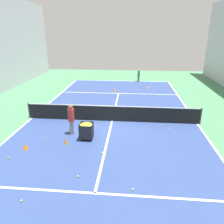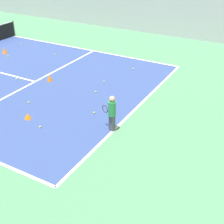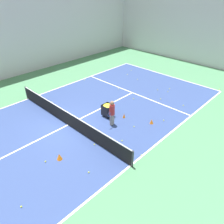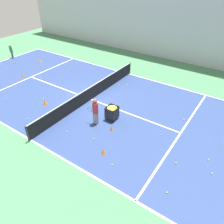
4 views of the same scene
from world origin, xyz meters
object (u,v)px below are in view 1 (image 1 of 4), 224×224
at_px(coach_at_net, 71,117).
at_px(ball_cart, 86,128).
at_px(training_cone_1, 66,141).
at_px(training_cone_0, 25,146).
at_px(player_near_baseline, 139,74).
at_px(tennis_net, 112,113).

xyz_separation_m(coach_at_net, ball_cart, (-0.89, 0.53, -0.34)).
relative_size(ball_cart, training_cone_1, 2.80).
bearing_deg(training_cone_0, player_near_baseline, -110.01).
height_order(player_near_baseline, ball_cart, player_near_baseline).
bearing_deg(tennis_net, training_cone_1, 57.17).
bearing_deg(training_cone_1, ball_cart, -146.97).
xyz_separation_m(ball_cart, training_cone_1, (0.92, 0.60, -0.46)).
distance_m(tennis_net, player_near_baseline, 11.64).
xyz_separation_m(ball_cart, training_cone_0, (2.63, 1.28, -0.45)).
bearing_deg(player_near_baseline, tennis_net, 11.40).
bearing_deg(ball_cart, coach_at_net, -30.74).
bearing_deg(training_cone_1, training_cone_0, 21.77).
bearing_deg(tennis_net, coach_at_net, 44.74).
xyz_separation_m(training_cone_0, training_cone_1, (-1.71, -0.68, -0.01)).
height_order(tennis_net, training_cone_1, tennis_net).
height_order(player_near_baseline, training_cone_1, player_near_baseline).
xyz_separation_m(player_near_baseline, training_cone_0, (5.55, 15.24, -0.59)).
xyz_separation_m(player_near_baseline, training_cone_1, (3.84, 14.55, -0.60)).
relative_size(player_near_baseline, coach_at_net, 0.79).
height_order(player_near_baseline, training_cone_0, player_near_baseline).
bearing_deg(training_cone_1, player_near_baseline, -104.77).
relative_size(tennis_net, training_cone_0, 32.38).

